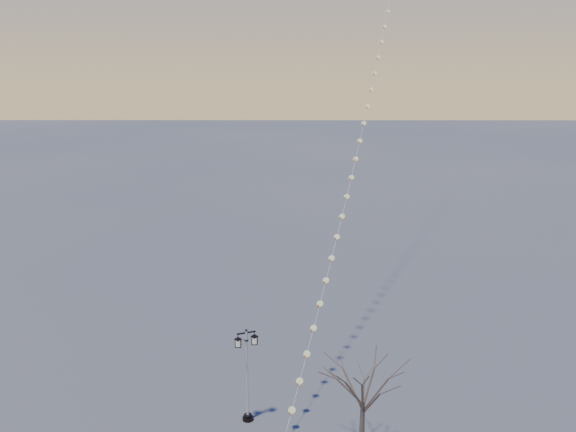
{
  "coord_description": "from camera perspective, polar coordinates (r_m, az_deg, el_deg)",
  "views": [
    {
      "loc": [
        2.27,
        -20.59,
        15.89
      ],
      "look_at": [
        2.16,
        7.55,
        8.53
      ],
      "focal_mm": 36.45,
      "sensor_mm": 36.0,
      "label": 1
    }
  ],
  "objects": [
    {
      "name": "street_lamp",
      "position": [
        27.22,
        -4.02,
        -14.81
      ],
      "size": [
        1.11,
        0.66,
        4.55
      ],
      "rotation": [
        0.0,
        0.0,
        0.36
      ],
      "color": "black",
      "rests_on": "ground"
    },
    {
      "name": "bare_tree",
      "position": [
        24.91,
        7.37,
        -16.19
      ],
      "size": [
        2.75,
        2.75,
        4.56
      ],
      "rotation": [
        0.0,
        0.0,
        -0.03
      ],
      "color": "brown",
      "rests_on": "ground"
    },
    {
      "name": "kite_train",
      "position": [
        42.45,
        8.77,
        17.76
      ],
      "size": [
        13.15,
        40.97,
        36.78
      ],
      "rotation": [
        0.0,
        0.0,
        -0.31
      ],
      "color": "black",
      "rests_on": "ground"
    }
  ]
}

